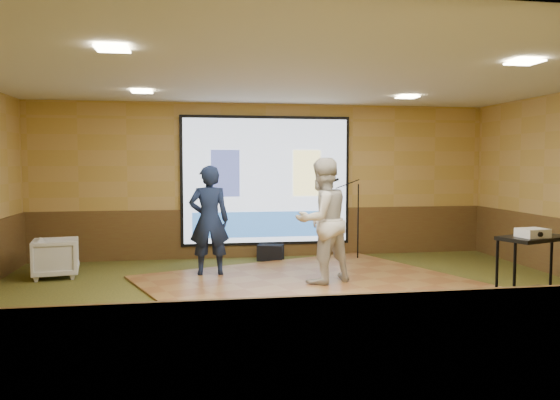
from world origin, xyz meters
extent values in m
plane|color=#303A1A|center=(0.00, 0.00, 0.00)|extent=(9.00, 9.00, 0.00)
cube|color=tan|center=(0.00, 3.50, 1.50)|extent=(9.00, 0.04, 3.00)
cube|color=tan|center=(0.00, -3.50, 1.50)|extent=(9.00, 0.04, 3.00)
cube|color=beige|center=(0.00, 0.00, 3.00)|extent=(9.00, 7.00, 0.04)
cube|color=#52311B|center=(0.00, 3.48, 0.47)|extent=(9.00, 0.04, 0.95)
cube|color=#52311B|center=(0.00, -3.48, 0.47)|extent=(9.00, 0.04, 0.95)
cube|color=black|center=(0.00, 3.45, 1.50)|extent=(3.32, 0.03, 2.52)
cube|color=#C9DCFF|center=(0.00, 3.42, 1.50)|extent=(3.20, 0.02, 2.40)
cube|color=#3A4480|center=(-0.80, 3.40, 1.65)|extent=(0.55, 0.01, 0.90)
cube|color=#FFF593|center=(0.80, 3.40, 1.65)|extent=(0.55, 0.01, 0.90)
cube|color=#2F65B3|center=(0.00, 3.40, 0.65)|extent=(2.88, 0.01, 0.50)
cube|color=beige|center=(-2.20, 1.80, 2.97)|extent=(0.32, 0.32, 0.02)
cube|color=beige|center=(2.20, 1.80, 2.97)|extent=(0.32, 0.32, 0.02)
cube|color=beige|center=(-2.20, -1.50, 2.97)|extent=(0.32, 0.32, 0.02)
cube|color=beige|center=(2.20, -1.50, 2.97)|extent=(0.32, 0.32, 0.02)
cube|color=olive|center=(0.26, 1.02, 0.02)|extent=(5.60, 4.94, 0.03)
imported|color=#131E3D|center=(-1.17, 1.79, 0.92)|extent=(0.65, 0.43, 1.78)
imported|color=beige|center=(0.50, 0.92, 0.98)|extent=(1.14, 1.04, 1.90)
cylinder|color=black|center=(2.37, -1.16, 0.45)|extent=(0.04, 0.04, 0.90)
cylinder|color=black|center=(2.37, -0.78, 0.45)|extent=(0.04, 0.04, 0.90)
cylinder|color=black|center=(3.13, -0.78, 0.45)|extent=(0.04, 0.04, 0.90)
cube|color=black|center=(2.75, -0.97, 0.92)|extent=(0.90, 0.47, 0.05)
cube|color=black|center=(2.75, -0.97, 0.24)|extent=(0.81, 0.43, 0.03)
cube|color=silver|center=(2.66, -1.06, 1.00)|extent=(0.36, 0.32, 0.11)
cylinder|color=black|center=(1.68, 2.86, 0.01)|extent=(0.25, 0.25, 0.02)
cylinder|color=black|center=(1.68, 2.86, 0.73)|extent=(0.02, 0.02, 1.45)
cylinder|color=black|center=(1.47, 2.86, 1.45)|extent=(0.46, 0.02, 0.18)
cylinder|color=black|center=(1.25, 2.86, 1.53)|extent=(0.11, 0.05, 0.08)
imported|color=gray|center=(-3.62, 2.10, 0.32)|extent=(0.81, 0.79, 0.64)
cube|color=black|center=(0.03, 3.06, 0.15)|extent=(0.55, 0.45, 0.30)
camera|label=1|loc=(-1.46, -7.10, 1.87)|focal=35.00mm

